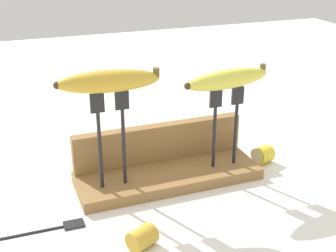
{
  "coord_description": "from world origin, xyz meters",
  "views": [
    {
      "loc": [
        -0.3,
        -0.79,
        0.48
      ],
      "look_at": [
        0.0,
        0.0,
        0.12
      ],
      "focal_mm": 49.35,
      "sensor_mm": 36.0,
      "label": 1
    }
  ],
  "objects_px": {
    "banana_raised_right": "(228,79)",
    "fork_fallen_near": "(51,228)",
    "banana_chunk_near": "(262,154)",
    "banana_chunk_far": "(143,237)",
    "fork_stand_left": "(111,131)",
    "fork_stand_right": "(226,120)",
    "banana_raised_left": "(109,81)"
  },
  "relations": [
    {
      "from": "banana_raised_right",
      "to": "fork_fallen_near",
      "type": "bearing_deg",
      "value": -168.96
    },
    {
      "from": "banana_raised_right",
      "to": "fork_fallen_near",
      "type": "distance_m",
      "value": 0.43
    },
    {
      "from": "fork_fallen_near",
      "to": "banana_chunk_near",
      "type": "bearing_deg",
      "value": 10.93
    },
    {
      "from": "fork_stand_left",
      "to": "banana_chunk_near",
      "type": "bearing_deg",
      "value": 3.32
    },
    {
      "from": "fork_stand_right",
      "to": "banana_chunk_near",
      "type": "height_order",
      "value": "fork_stand_right"
    },
    {
      "from": "banana_chunk_far",
      "to": "banana_raised_right",
      "type": "bearing_deg",
      "value": 36.33
    },
    {
      "from": "fork_stand_right",
      "to": "fork_fallen_near",
      "type": "height_order",
      "value": "fork_stand_right"
    },
    {
      "from": "banana_raised_right",
      "to": "banana_chunk_near",
      "type": "height_order",
      "value": "banana_raised_right"
    },
    {
      "from": "fork_fallen_near",
      "to": "banana_chunk_far",
      "type": "height_order",
      "value": "banana_chunk_far"
    },
    {
      "from": "fork_stand_left",
      "to": "banana_raised_left",
      "type": "distance_m",
      "value": 0.1
    },
    {
      "from": "banana_raised_left",
      "to": "banana_chunk_near",
      "type": "bearing_deg",
      "value": 3.32
    },
    {
      "from": "fork_stand_left",
      "to": "banana_chunk_far",
      "type": "xyz_separation_m",
      "value": [
        0.0,
        -0.17,
        -0.12
      ]
    },
    {
      "from": "fork_stand_right",
      "to": "fork_stand_left",
      "type": "bearing_deg",
      "value": 180.0
    },
    {
      "from": "banana_raised_right",
      "to": "fork_stand_right",
      "type": "bearing_deg",
      "value": 7.63
    },
    {
      "from": "banana_chunk_near",
      "to": "banana_chunk_far",
      "type": "relative_size",
      "value": 0.85
    },
    {
      "from": "fork_stand_right",
      "to": "banana_raised_right",
      "type": "height_order",
      "value": "banana_raised_right"
    },
    {
      "from": "fork_fallen_near",
      "to": "fork_stand_right",
      "type": "bearing_deg",
      "value": 11.04
    },
    {
      "from": "fork_stand_right",
      "to": "banana_chunk_far",
      "type": "relative_size",
      "value": 3.04
    },
    {
      "from": "banana_raised_right",
      "to": "fork_fallen_near",
      "type": "relative_size",
      "value": 1.18
    },
    {
      "from": "fork_fallen_near",
      "to": "banana_chunk_far",
      "type": "distance_m",
      "value": 0.17
    },
    {
      "from": "banana_raised_left",
      "to": "banana_raised_right",
      "type": "bearing_deg",
      "value": -0.0
    },
    {
      "from": "banana_raised_right",
      "to": "banana_chunk_far",
      "type": "height_order",
      "value": "banana_raised_right"
    },
    {
      "from": "banana_raised_right",
      "to": "banana_chunk_near",
      "type": "relative_size",
      "value": 4.13
    },
    {
      "from": "banana_raised_right",
      "to": "banana_raised_left",
      "type": "bearing_deg",
      "value": 180.0
    },
    {
      "from": "banana_chunk_far",
      "to": "fork_stand_left",
      "type": "bearing_deg",
      "value": 90.85
    },
    {
      "from": "fork_stand_right",
      "to": "banana_chunk_near",
      "type": "bearing_deg",
      "value": 10.57
    },
    {
      "from": "banana_chunk_near",
      "to": "fork_stand_left",
      "type": "bearing_deg",
      "value": -176.68
    },
    {
      "from": "fork_fallen_near",
      "to": "banana_chunk_far",
      "type": "relative_size",
      "value": 2.96
    },
    {
      "from": "banana_raised_left",
      "to": "banana_chunk_far",
      "type": "relative_size",
      "value": 3.42
    },
    {
      "from": "fork_fallen_near",
      "to": "banana_chunk_near",
      "type": "relative_size",
      "value": 3.49
    },
    {
      "from": "fork_stand_right",
      "to": "banana_raised_right",
      "type": "xyz_separation_m",
      "value": [
        -0.0,
        -0.0,
        0.09
      ]
    },
    {
      "from": "banana_chunk_near",
      "to": "banana_chunk_far",
      "type": "xyz_separation_m",
      "value": [
        -0.34,
        -0.19,
        -0.0
      ]
    }
  ]
}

